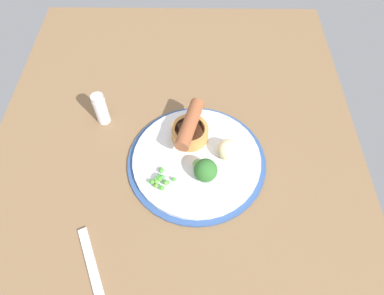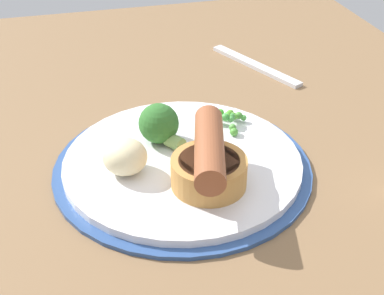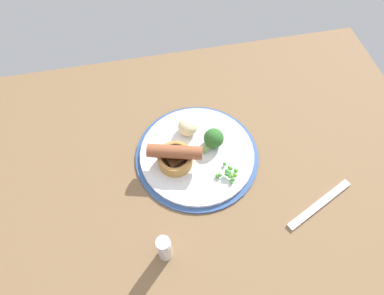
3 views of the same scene
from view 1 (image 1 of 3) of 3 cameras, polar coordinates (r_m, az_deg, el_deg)
name	(u,v)px [view 1 (image 1 of 3)]	position (r cm, az deg, el deg)	size (l,w,h in cm)	color
dining_table	(175,169)	(72.65, -2.78, -3.55)	(110.00, 80.00, 3.00)	brown
dinner_plate	(197,160)	(71.23, 0.78, -2.15)	(28.85, 28.85, 1.40)	#2D4C84
sausage_pudding	(190,130)	(71.41, -0.36, 2.99)	(12.32, 7.84, 6.10)	#BC8442
pea_pile	(161,180)	(67.16, -5.26, -5.34)	(5.28, 5.02, 1.81)	#54942D
broccoli_floret_near	(205,170)	(66.46, 2.22, -3.78)	(5.72, 4.97, 4.67)	#2D6628
potato_chunk_0	(229,150)	(69.74, 6.12, -0.35)	(4.60, 4.81, 3.88)	beige
fork	(95,276)	(64.50, -15.93, -19.85)	(18.00, 1.60, 0.60)	silver
salt_shaker	(101,109)	(77.78, -14.96, 6.24)	(2.85, 2.85, 7.96)	silver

